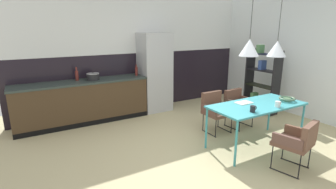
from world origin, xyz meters
TOP-DOWN VIEW (x-y plane):
  - ground_plane at (0.00, 0.00)m, footprint 7.90×7.90m
  - back_wall_splashback_dark at (0.00, 2.96)m, footprint 6.08×0.12m
  - back_wall_panel_upper at (0.00, 2.96)m, footprint 6.08×0.12m
  - side_wall_right at (2.98, 0.00)m, footprint 0.12×6.03m
  - kitchen_counter at (-1.52, 2.60)m, footprint 2.76×0.63m
  - refrigerator_column at (0.22, 2.60)m, footprint 0.70×0.60m
  - dining_table at (0.77, -0.08)m, footprint 1.67×0.77m
  - armchair_far_side at (0.61, 0.78)m, footprint 0.49×0.47m
  - armchair_facing_counter at (0.65, -0.95)m, footprint 0.58×0.57m
  - armchair_head_of_table at (1.19, 0.77)m, footprint 0.52×0.50m
  - fruit_bowl at (1.37, -0.21)m, footprint 0.27×0.27m
  - open_book at (0.64, 0.09)m, footprint 0.28×0.19m
  - mug_glass_clear at (0.95, -0.35)m, footprint 0.13×0.09m
  - mug_dark_espresso at (0.39, -0.33)m, footprint 0.13×0.08m
  - cooking_pot at (-1.28, 2.58)m, footprint 0.27×0.27m
  - bottle_oil_tall at (-0.26, 2.62)m, footprint 0.06×0.06m
  - bottle_spice_small at (-1.59, 2.72)m, footprint 0.07×0.07m
  - open_shelf_unit at (2.40, 1.21)m, footprint 0.30×0.83m
  - pendant_lamp_over_table_near at (0.44, -0.11)m, footprint 0.30×0.30m
  - pendant_lamp_over_table_far at (1.11, -0.10)m, footprint 0.31×0.31m

SIDE VIEW (x-z plane):
  - ground_plane at x=0.00m, z-range 0.00..0.00m
  - kitchen_counter at x=-1.52m, z-range 0.00..0.91m
  - armchair_far_side at x=0.61m, z-range 0.10..0.88m
  - armchair_facing_counter at x=0.65m, z-range 0.11..0.87m
  - armchair_head_of_table at x=1.19m, z-range 0.13..0.89m
  - back_wall_splashback_dark at x=0.00m, z-range 0.00..1.40m
  - dining_table at x=0.77m, z-range 0.33..1.08m
  - open_book at x=0.64m, z-range 0.75..0.77m
  - fruit_bowl at x=1.37m, z-range 0.76..0.83m
  - mug_glass_clear at x=0.95m, z-range 0.75..0.85m
  - mug_dark_espresso at x=0.39m, z-range 0.75..0.85m
  - open_shelf_unit at x=2.40m, z-range 0.03..1.63m
  - refrigerator_column at x=0.22m, z-range 0.00..1.89m
  - cooking_pot at x=-1.28m, z-range 0.90..1.07m
  - bottle_oil_tall at x=-0.26m, z-range 0.89..1.15m
  - bottle_spice_small at x=-1.59m, z-range 0.88..1.17m
  - side_wall_right at x=2.98m, z-range 0.00..2.81m
  - pendant_lamp_over_table_far at x=1.11m, z-range 1.06..2.28m
  - pendant_lamp_over_table_near at x=0.44m, z-range 1.12..2.30m
  - back_wall_panel_upper at x=0.00m, z-range 1.40..2.81m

